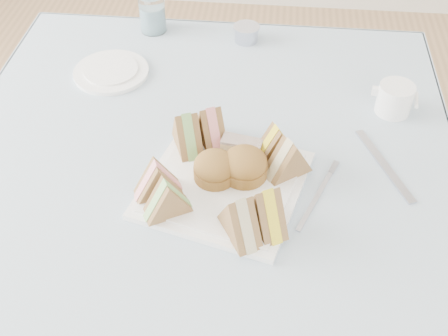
# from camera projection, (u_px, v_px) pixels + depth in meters

# --- Properties ---
(table) EXTENTS (0.90, 0.90, 0.74)m
(table) POSITION_uv_depth(u_px,v_px,m) (207.00, 264.00, 1.39)
(table) COLOR brown
(table) RESTS_ON floor
(tablecloth) EXTENTS (1.02, 1.02, 0.01)m
(tablecloth) POSITION_uv_depth(u_px,v_px,m) (203.00, 154.00, 1.13)
(tablecloth) COLOR silver
(tablecloth) RESTS_ON table
(serving_plate) EXTENTS (0.34, 0.34, 0.01)m
(serving_plate) POSITION_uv_depth(u_px,v_px,m) (224.00, 185.00, 1.05)
(serving_plate) COLOR white
(serving_plate) RESTS_ON tablecloth
(sandwich_fl_a) EXTENTS (0.10, 0.07, 0.08)m
(sandwich_fl_a) POSITION_uv_depth(u_px,v_px,m) (157.00, 178.00, 1.00)
(sandwich_fl_a) COLOR olive
(sandwich_fl_a) RESTS_ON serving_plate
(sandwich_fl_b) EXTENTS (0.09, 0.08, 0.08)m
(sandwich_fl_b) POSITION_uv_depth(u_px,v_px,m) (167.00, 197.00, 0.97)
(sandwich_fl_b) COLOR olive
(sandwich_fl_b) RESTS_ON serving_plate
(sandwich_fr_a) EXTENTS (0.08, 0.11, 0.09)m
(sandwich_fr_a) POSITION_uv_depth(u_px,v_px,m) (266.00, 207.00, 0.95)
(sandwich_fr_a) COLOR olive
(sandwich_fr_a) RESTS_ON serving_plate
(sandwich_fr_b) EXTENTS (0.09, 0.10, 0.08)m
(sandwich_fr_b) POSITION_uv_depth(u_px,v_px,m) (240.00, 216.00, 0.93)
(sandwich_fr_b) COLOR olive
(sandwich_fr_b) RESTS_ON serving_plate
(sandwich_bl_a) EXTENTS (0.08, 0.11, 0.08)m
(sandwich_bl_a) POSITION_uv_depth(u_px,v_px,m) (187.00, 131.00, 1.09)
(sandwich_bl_a) COLOR olive
(sandwich_bl_a) RESTS_ON serving_plate
(sandwich_bl_b) EXTENTS (0.08, 0.10, 0.08)m
(sandwich_bl_b) POSITION_uv_depth(u_px,v_px,m) (211.00, 124.00, 1.10)
(sandwich_bl_b) COLOR olive
(sandwich_bl_b) RESTS_ON serving_plate
(sandwich_br_a) EXTENTS (0.10, 0.09, 0.08)m
(sandwich_br_a) POSITION_uv_depth(u_px,v_px,m) (288.00, 157.00, 1.04)
(sandwich_br_a) COLOR olive
(sandwich_br_a) RESTS_ON serving_plate
(sandwich_br_b) EXTENTS (0.09, 0.07, 0.08)m
(sandwich_br_b) POSITION_uv_depth(u_px,v_px,m) (276.00, 142.00, 1.07)
(sandwich_br_b) COLOR olive
(sandwich_br_b) RESTS_ON serving_plate
(scone_left) EXTENTS (0.10, 0.10, 0.05)m
(scone_left) POSITION_uv_depth(u_px,v_px,m) (215.00, 168.00, 1.04)
(scone_left) COLOR brown
(scone_left) RESTS_ON serving_plate
(scone_right) EXTENTS (0.10, 0.10, 0.06)m
(scone_right) POSITION_uv_depth(u_px,v_px,m) (245.00, 165.00, 1.04)
(scone_right) COLOR brown
(scone_right) RESTS_ON serving_plate
(pastry_slice) EXTENTS (0.08, 0.04, 0.04)m
(pastry_slice) POSITION_uv_depth(u_px,v_px,m) (242.00, 147.00, 1.09)
(pastry_slice) COLOR beige
(pastry_slice) RESTS_ON serving_plate
(side_plate) EXTENTS (0.19, 0.19, 0.01)m
(side_plate) POSITION_uv_depth(u_px,v_px,m) (111.00, 72.00, 1.32)
(side_plate) COLOR white
(side_plate) RESTS_ON tablecloth
(water_glass) EXTENTS (0.07, 0.07, 0.10)m
(water_glass) POSITION_uv_depth(u_px,v_px,m) (152.00, 13.00, 1.42)
(water_glass) COLOR white
(water_glass) RESTS_ON tablecloth
(tea_strainer) EXTENTS (0.08, 0.08, 0.04)m
(tea_strainer) POSITION_uv_depth(u_px,v_px,m) (246.00, 34.00, 1.41)
(tea_strainer) COLOR #B3B4C6
(tea_strainer) RESTS_ON tablecloth
(knife) EXTENTS (0.10, 0.20, 0.00)m
(knife) POSITION_uv_depth(u_px,v_px,m) (384.00, 165.00, 1.10)
(knife) COLOR #B3B4C6
(knife) RESTS_ON tablecloth
(fork) EXTENTS (0.07, 0.15, 0.00)m
(fork) POSITION_uv_depth(u_px,v_px,m) (315.00, 201.00, 1.03)
(fork) COLOR #B3B4C6
(fork) RESTS_ON tablecloth
(creamer_jug) EXTENTS (0.09, 0.09, 0.07)m
(creamer_jug) POSITION_uv_depth(u_px,v_px,m) (395.00, 99.00, 1.20)
(creamer_jug) COLOR white
(creamer_jug) RESTS_ON tablecloth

